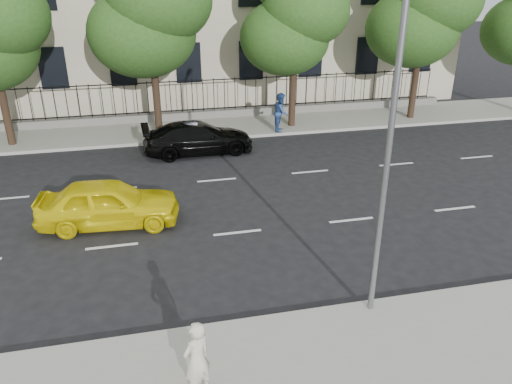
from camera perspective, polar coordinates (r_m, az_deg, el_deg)
ground at (r=14.38m, az=-0.25°, el=-9.42°), size 120.00×120.00×0.00m
near_sidewalk at (r=11.33m, az=4.41°, el=-20.18°), size 60.00×4.00×0.15m
far_sidewalk at (r=26.97m, az=-6.75°, el=7.24°), size 60.00×4.00×0.15m
lane_markings at (r=18.43m, az=-3.45°, el=-1.30°), size 49.60×4.62×0.01m
iron_fence at (r=28.44m, az=-7.21°, el=9.33°), size 30.00×0.50×2.20m
street_light at (r=11.46m, az=14.15°, el=9.23°), size 0.25×3.32×8.05m
tree_c at (r=25.06m, az=-12.09°, el=20.37°), size 5.89×5.50×9.80m
tree_d at (r=26.22m, az=4.43°, el=19.71°), size 5.34×4.94×8.84m
tree_e at (r=29.01m, az=18.66°, el=19.77°), size 5.71×5.31×9.46m
yellow_taxi at (r=17.33m, az=-16.52°, el=-1.22°), size 4.78×2.24×1.58m
black_sedan at (r=23.34m, az=-6.62°, el=6.18°), size 5.14×2.27×1.47m
woman_near at (r=10.33m, az=-6.77°, el=-18.44°), size 0.76×0.70×1.74m
pedestrian_far at (r=25.90m, az=2.88°, el=9.10°), size 1.05×1.17×1.97m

